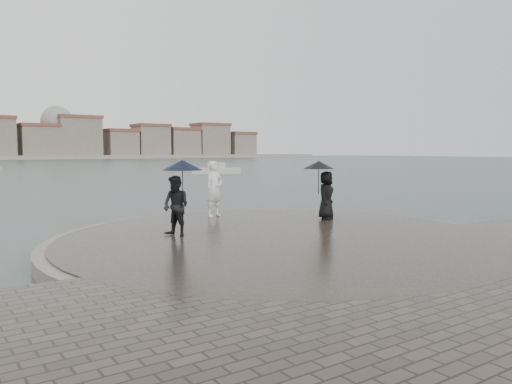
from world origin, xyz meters
TOP-DOWN VIEW (x-y plane):
  - ground at (0.00, 0.00)m, footprint 400.00×400.00m
  - kerb_ring at (0.00, 3.50)m, footprint 12.50×12.50m
  - quay_tip at (0.00, 3.50)m, footprint 11.90×11.90m
  - statue at (0.41, 7.96)m, footprint 0.79×0.60m
  - visitor_left at (-2.35, 5.08)m, footprint 1.24×1.14m
  - visitor_right at (3.04, 5.25)m, footprint 1.25×1.07m
  - boats at (9.44, 50.82)m, footprint 26.22×21.87m

SIDE VIEW (x-z plane):
  - ground at x=0.00m, z-range 0.00..0.00m
  - kerb_ring at x=0.00m, z-range 0.00..0.32m
  - quay_tip at x=0.00m, z-range 0.00..0.36m
  - boats at x=9.44m, z-range -0.37..1.13m
  - statue at x=0.41m, z-range 0.36..2.29m
  - visitor_right at x=3.04m, z-range 0.51..2.46m
  - visitor_left at x=-2.35m, z-range 0.49..2.53m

